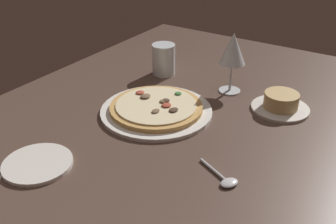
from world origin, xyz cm
name	(u,v)px	position (x,y,z in cm)	size (l,w,h in cm)	color
dining_table	(181,139)	(0.00, 0.00, 2.00)	(150.00, 110.00, 4.00)	brown
pizza_main	(156,109)	(-5.20, -10.86, 5.16)	(30.02, 30.02, 3.29)	white
ramekin_on_saucer	(281,103)	(-24.90, 16.52, 5.99)	(15.63, 15.63, 4.92)	silver
wine_glass_far	(233,51)	(-27.95, 0.15, 16.78)	(7.58, 7.58, 17.91)	silver
water_glass	(164,61)	(-28.18, -23.72, 8.30)	(7.44, 7.44, 9.94)	silver
side_plate	(38,164)	(28.42, -19.02, 4.45)	(15.12, 15.12, 0.90)	silver
spoon	(225,179)	(11.15, 17.34, 4.46)	(6.81, 11.01, 1.00)	silver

